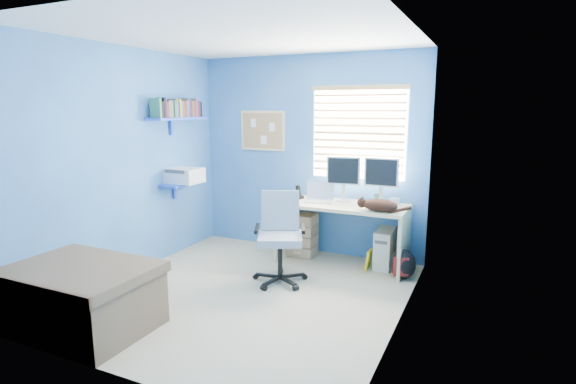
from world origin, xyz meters
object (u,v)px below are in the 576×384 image
at_px(tower_pc, 385,248).
at_px(laptop, 319,193).
at_px(cat, 380,205).
at_px(desk, 341,234).
at_px(office_chair, 280,249).

bearing_deg(tower_pc, laptop, -171.30).
bearing_deg(cat, laptop, 164.62).
xyz_separation_m(desk, office_chair, (-0.43, -0.78, -0.01)).
bearing_deg(office_chair, cat, 31.42).
relative_size(cat, tower_pc, 0.85).
distance_m(cat, tower_pc, 0.68).
bearing_deg(cat, office_chair, -149.81).
bearing_deg(cat, tower_pc, 89.43).
bearing_deg(tower_pc, office_chair, -137.17).
height_order(laptop, office_chair, office_chair).
relative_size(cat, office_chair, 0.40).
bearing_deg(cat, desk, 155.76).
distance_m(tower_pc, office_chair, 1.31).
xyz_separation_m(desk, tower_pc, (0.49, 0.13, -0.14)).
bearing_deg(office_chair, desk, 60.94).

